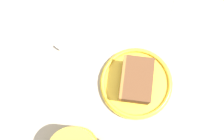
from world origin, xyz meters
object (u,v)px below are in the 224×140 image
Objects in this scene: teaspoon at (173,13)px; sugar_cube at (59,46)px; cake_slice at (136,80)px; small_plate at (136,83)px.

teaspoon is 8.36× the size of sugar_cube.
small_plate is at bearing 117.52° from cake_slice.
cake_slice reaches higher than teaspoon.
sugar_cube is at bearing -81.73° from small_plate.
small_plate is at bearing 6.56° from teaspoon.
small_plate reaches higher than sugar_cube.
sugar_cube reaches higher than teaspoon.
teaspoon is at bearing -173.44° from small_plate.
cake_slice is 21.02cm from sugar_cube.
teaspoon is at bearing 142.17° from sugar_cube.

